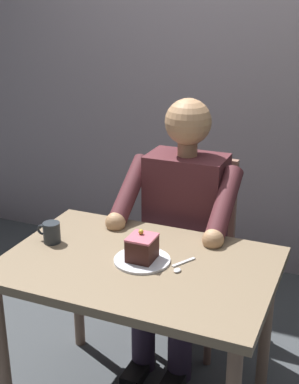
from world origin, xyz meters
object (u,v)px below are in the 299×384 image
object	(u,v)px
cake_slice	(142,248)
chair	(191,240)
seated_person	(180,227)
coffee_cup	(51,232)
dining_table	(139,282)
dessert_spoon	(180,266)

from	to	relation	value
cake_slice	chair	bearing A→B (deg)	-89.01
seated_person	coffee_cup	bearing A→B (deg)	48.79
dining_table	seated_person	world-z (taller)	seated_person
chair	coffee_cup	bearing A→B (deg)	57.68
dining_table	coffee_cup	xyz separation A→B (m)	(0.40, -0.02, 0.13)
chair	dessert_spoon	bearing A→B (deg)	104.55
chair	seated_person	size ratio (longest dim) A/B	0.74
chair	cake_slice	world-z (taller)	chair
dessert_spoon	cake_slice	bearing A→B (deg)	4.05
coffee_cup	seated_person	bearing A→B (deg)	-131.21
coffee_cup	dining_table	bearing A→B (deg)	177.65
dining_table	chair	world-z (taller)	chair
dining_table	dessert_spoon	bearing A→B (deg)	-172.95
dessert_spoon	seated_person	bearing A→B (deg)	-70.20
coffee_cup	cake_slice	bearing A→B (deg)	179.02
dining_table	cake_slice	size ratio (longest dim) A/B	9.00
cake_slice	coffee_cup	distance (m)	0.41
seated_person	cake_slice	bearing A→B (deg)	91.36
chair	dining_table	bearing A→B (deg)	90.00
chair	coffee_cup	size ratio (longest dim) A/B	8.63
chair	seated_person	bearing A→B (deg)	90.00
seated_person	coffee_cup	distance (m)	0.61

